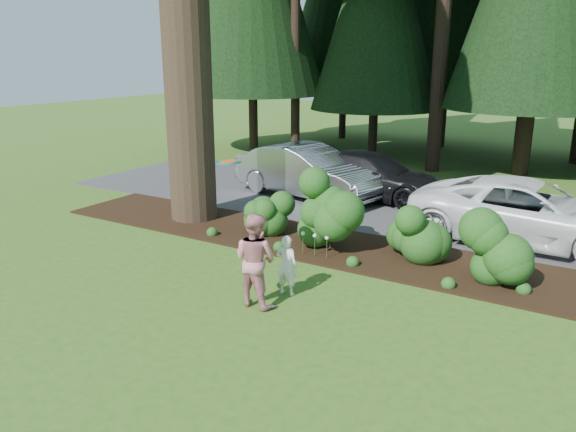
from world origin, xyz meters
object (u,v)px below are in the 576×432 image
at_px(car_white_suv, 528,212).
at_px(car_silver_wagon, 308,171).
at_px(adult, 255,260).
at_px(child, 287,265).
at_px(frisbee, 229,162).
at_px(car_dark_suv, 371,176).

bearing_deg(car_white_suv, car_silver_wagon, 80.81).
bearing_deg(adult, child, -106.12).
height_order(car_white_suv, adult, adult).
relative_size(adult, frisbee, 3.67).
bearing_deg(car_white_suv, car_dark_suv, 67.19).
relative_size(car_white_suv, car_dark_suv, 1.13).
distance_m(car_white_suv, car_dark_suv, 5.34).
distance_m(car_white_suv, frisbee, 7.33).
bearing_deg(car_white_suv, frisbee, 140.46).
distance_m(car_white_suv, adult, 7.10).
xyz_separation_m(adult, frisbee, (-1.03, 0.67, 1.55)).
height_order(car_dark_suv, child, car_dark_suv).
xyz_separation_m(child, adult, (-0.25, -0.67, 0.28)).
distance_m(adult, frisbee, 1.98).
distance_m(child, frisbee, 2.23).
xyz_separation_m(car_white_suv, car_dark_suv, (-4.89, 2.14, -0.06)).
bearing_deg(car_dark_suv, adult, -167.77).
xyz_separation_m(car_silver_wagon, adult, (3.02, -7.29, 0.02)).
bearing_deg(car_silver_wagon, child, -141.90).
distance_m(car_silver_wagon, car_white_suv, 6.72).
bearing_deg(car_dark_suv, frisbee, -174.71).
relative_size(car_silver_wagon, frisbee, 10.52).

